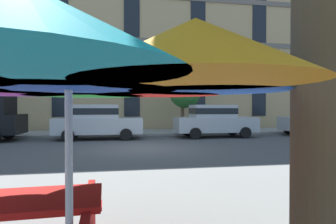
# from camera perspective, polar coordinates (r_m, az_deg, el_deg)

# --- Properties ---
(ground_plane) EXTENTS (120.00, 120.00, 0.00)m
(ground_plane) POSITION_cam_1_polar(r_m,az_deg,el_deg) (11.46, -5.14, -7.27)
(ground_plane) COLOR #424244
(sidewalk_far) EXTENTS (56.00, 3.60, 0.12)m
(sidewalk_far) POSITION_cam_1_polar(r_m,az_deg,el_deg) (18.20, -6.89, -4.06)
(sidewalk_far) COLOR gray
(sidewalk_far) RESTS_ON ground
(apartment_building) EXTENTS (43.46, 12.08, 16.00)m
(apartment_building) POSITION_cam_1_polar(r_m,az_deg,el_deg) (27.08, -7.84, 14.48)
(apartment_building) COLOR tan
(apartment_building) RESTS_ON ground
(sedan_silver) EXTENTS (4.40, 1.98, 1.78)m
(sedan_silver) POSITION_cam_1_polar(r_m,az_deg,el_deg) (15.06, -13.88, -1.72)
(sedan_silver) COLOR #A8AAB2
(sedan_silver) RESTS_ON ground
(sedan_silver_midblock) EXTENTS (4.40, 1.98, 1.78)m
(sedan_silver_midblock) POSITION_cam_1_polar(r_m,az_deg,el_deg) (15.90, 9.22, -1.57)
(sedan_silver_midblock) COLOR #A8AAB2
(sedan_silver_midblock) RESTS_ON ground
(sedan_silver_downstreet) EXTENTS (4.40, 1.98, 1.78)m
(sedan_silver_downstreet) POSITION_cam_1_polar(r_m,az_deg,el_deg) (19.04, 28.08, -1.26)
(sedan_silver_downstreet) COLOR #A8AAB2
(sedan_silver_downstreet) RESTS_ON ground
(street_tree_middle) EXTENTS (2.16, 2.30, 3.62)m
(street_tree_middle) POSITION_cam_1_polar(r_m,az_deg,el_deg) (18.49, 3.25, 3.94)
(street_tree_middle) COLOR brown
(street_tree_middle) RESTS_ON ground
(patio_umbrella) EXTENTS (3.61, 3.61, 2.19)m
(patio_umbrella) POSITION_cam_1_polar(r_m,az_deg,el_deg) (2.37, -19.28, 8.64)
(patio_umbrella) COLOR silver
(patio_umbrella) RESTS_ON ground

